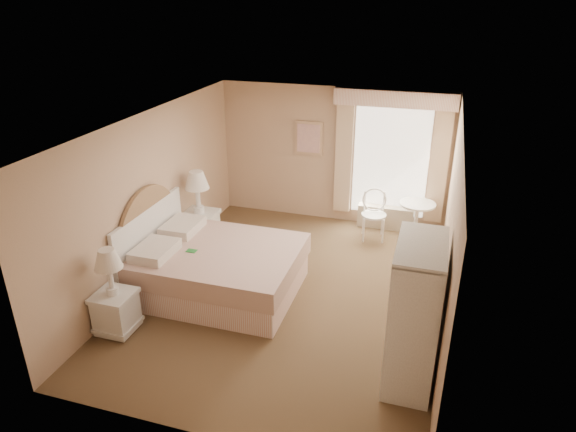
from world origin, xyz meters
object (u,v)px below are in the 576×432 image
(nightstand_near, at_px, (114,302))
(cafe_chair, at_px, (374,210))
(nightstand_far, at_px, (200,220))
(bed, at_px, (210,266))
(round_table, at_px, (417,215))
(armoire, at_px, (414,325))

(nightstand_near, relative_size, cafe_chair, 1.31)
(cafe_chair, bearing_deg, nightstand_near, -137.03)
(nightstand_near, relative_size, nightstand_far, 0.87)
(bed, xyz_separation_m, nightstand_far, (-0.73, 1.17, 0.12))
(bed, bearing_deg, round_table, 44.10)
(bed, relative_size, round_table, 3.52)
(nightstand_near, height_order, cafe_chair, nightstand_near)
(round_table, height_order, cafe_chair, cafe_chair)
(cafe_chair, bearing_deg, bed, -140.05)
(nightstand_near, xyz_separation_m, cafe_chair, (2.73, 3.69, 0.08))
(nightstand_far, height_order, armoire, armoire)
(cafe_chair, relative_size, armoire, 0.53)
(armoire, bearing_deg, nightstand_near, -176.24)
(bed, distance_m, nightstand_far, 1.39)
(bed, xyz_separation_m, nightstand_near, (-0.73, -1.26, 0.05))
(bed, relative_size, nightstand_near, 1.98)
(nightstand_near, relative_size, round_table, 1.78)
(bed, bearing_deg, cafe_chair, 50.50)
(cafe_chair, distance_m, armoire, 3.57)
(nightstand_near, bearing_deg, armoire, 3.76)
(cafe_chair, xyz_separation_m, armoire, (0.92, -3.45, 0.18))
(bed, distance_m, cafe_chair, 3.15)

